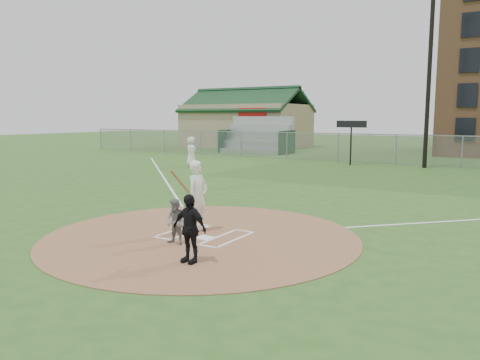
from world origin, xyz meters
The scene contains 14 objects.
ground centered at (0.00, 0.00, 0.00)m, with size 140.00×140.00×0.00m, color #2D581E.
dirt_circle centered at (0.00, 0.00, 0.01)m, with size 8.40×8.40×0.02m, color #986947.
home_plate centered at (0.22, -0.18, 0.03)m, with size 0.41×0.41×0.03m, color white.
foul_line_third centered at (-9.00, 9.00, 0.01)m, with size 0.10×24.00×0.01m, color white.
catcher centered at (-0.05, -1.00, 0.59)m, with size 0.56×0.43×1.15m, color gray.
umpire centered at (1.12, -1.98, 0.78)m, with size 0.89×0.37×1.52m, color black.
ondeck_player centered at (-10.96, 14.05, 0.95)m, with size 0.93×0.61×1.91m, color white.
batters_boxes centered at (0.00, 0.15, 0.03)m, with size 2.08×1.88×0.01m.
batter_at_plate centered at (-0.38, 0.36, 1.01)m, with size 0.71×1.06×1.98m.
outfield_fence centered at (0.00, 22.00, 1.02)m, with size 56.08×0.08×2.03m.
bleachers centered at (-13.00, 26.20, 1.59)m, with size 6.08×3.20×3.20m.
clubhouse centered at (-18.00, 32.99, 2.39)m, with size 12.20×8.71×6.23m.
light_pole centered at (2.00, 21.00, 6.61)m, with size 1.20×0.30×12.22m.
scoreboard_sign centered at (-2.50, 20.20, 2.39)m, with size 2.00×0.10×2.93m.
Camera 1 is at (7.22, -9.91, 3.20)m, focal length 35.00 mm.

